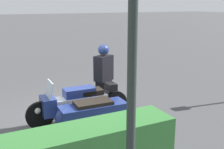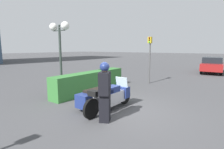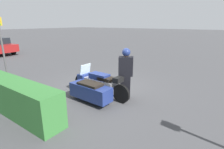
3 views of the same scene
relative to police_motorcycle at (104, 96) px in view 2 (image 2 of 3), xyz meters
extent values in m
plane|color=#424244|center=(0.24, -0.69, -0.48)|extent=(160.00, 160.00, 0.00)
cylinder|color=black|center=(0.96, -0.37, -0.13)|extent=(0.69, 0.12, 0.69)
cylinder|color=black|center=(-1.06, -0.30, -0.13)|extent=(0.69, 0.12, 0.69)
cylinder|color=black|center=(-0.22, 0.31, -0.21)|extent=(0.54, 0.12, 0.54)
cube|color=#B7B7BC|center=(-0.05, -0.33, -0.01)|extent=(1.44, 0.46, 0.45)
cube|color=navy|center=(-0.05, -0.33, 0.32)|extent=(0.79, 0.42, 0.24)
cube|color=black|center=(-0.37, -0.32, 0.30)|extent=(0.58, 0.41, 0.12)
cube|color=navy|center=(0.76, -0.36, 0.08)|extent=(0.34, 0.57, 0.44)
cube|color=silver|center=(0.70, -0.36, 0.50)|extent=(0.13, 0.54, 0.40)
sphere|color=white|center=(1.02, -0.37, 0.01)|extent=(0.18, 0.18, 0.18)
cube|color=navy|center=(-0.15, 0.31, -0.06)|extent=(1.63, 0.62, 0.50)
sphere|color=navy|center=(0.53, 0.28, -0.04)|extent=(0.48, 0.48, 0.47)
cube|color=black|center=(-0.15, 0.31, 0.23)|extent=(0.90, 0.51, 0.09)
cube|color=black|center=(-0.93, -0.30, 0.37)|extent=(0.25, 0.38, 0.18)
cube|color=black|center=(-0.95, -0.78, -0.03)|extent=(0.47, 0.45, 0.89)
cube|color=black|center=(-0.95, -0.78, 0.76)|extent=(0.60, 0.52, 0.70)
sphere|color=tan|center=(-0.95, -0.78, 1.23)|extent=(0.24, 0.24, 0.24)
sphere|color=navy|center=(-0.95, -0.78, 1.28)|extent=(0.30, 0.30, 0.30)
cube|color=#337033|center=(1.73, 2.22, 0.06)|extent=(4.90, 0.74, 1.06)
cylinder|color=#2D3833|center=(0.55, 3.20, 1.19)|extent=(0.12, 0.12, 3.33)
cylinder|color=#2D3833|center=(0.55, 3.20, 2.71)|extent=(0.05, 0.90, 0.05)
sphere|color=white|center=(0.55, 3.66, 2.90)|extent=(0.40, 0.40, 0.40)
sphere|color=white|center=(0.55, 2.75, 2.90)|extent=(0.40, 0.40, 0.40)
sphere|color=#2D3833|center=(0.55, 3.20, 2.94)|extent=(0.12, 0.12, 0.12)
cylinder|color=#4C4C4C|center=(5.56, 0.55, 0.84)|extent=(0.09, 0.09, 2.63)
cube|color=#B79319|center=(5.50, 0.55, 2.35)|extent=(0.16, 0.27, 0.40)
sphere|color=#410707|center=(5.43, 0.56, 2.48)|extent=(0.11, 0.11, 0.11)
sphere|color=#462D06|center=(5.43, 0.56, 2.35)|extent=(0.11, 0.11, 0.11)
sphere|color=green|center=(5.43, 0.56, 2.22)|extent=(0.11, 0.11, 0.11)
cube|color=maroon|center=(13.66, -2.25, 0.17)|extent=(4.53, 2.02, 0.63)
cube|color=black|center=(13.66, -2.25, 0.75)|extent=(2.40, 1.74, 0.53)
cylinder|color=black|center=(14.97, -1.40, -0.14)|extent=(0.68, 0.25, 0.67)
cylinder|color=black|center=(15.08, -2.92, -0.14)|extent=(0.68, 0.25, 0.67)
cylinder|color=black|center=(12.23, -1.58, -0.14)|extent=(0.68, 0.25, 0.67)
cylinder|color=black|center=(12.34, -3.10, -0.14)|extent=(0.68, 0.25, 0.67)
camera|label=1|loc=(2.30, 6.08, 2.50)|focal=45.00mm
camera|label=2|loc=(-5.15, -4.04, 1.84)|focal=28.00mm
camera|label=3|loc=(-4.12, 4.57, 2.28)|focal=28.00mm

